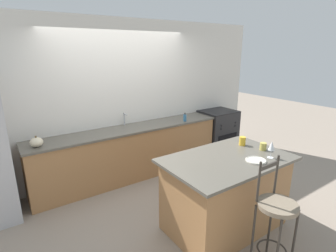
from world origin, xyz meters
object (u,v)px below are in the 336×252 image
object	(u,v)px
coffee_mug	(263,146)
oven_range	(217,132)
dinner_plate	(256,160)
wine_glass	(272,146)
pumpkin_decoration	(36,142)
bar_stool_near	(275,215)
soap_bottle	(185,118)
tumbler_cup	(242,141)

from	to	relation	value
coffee_mug	oven_range	bearing A→B (deg)	59.71
dinner_plate	wine_glass	bearing A→B (deg)	-9.30
dinner_plate	pumpkin_decoration	xyz separation A→B (m)	(-2.02, 2.07, 0.02)
bar_stool_near	dinner_plate	xyz separation A→B (m)	(0.31, 0.51, 0.33)
oven_range	soap_bottle	xyz separation A→B (m)	(-1.02, -0.16, 0.50)
bar_stool_near	wine_glass	world-z (taller)	bar_stool_near
dinner_plate	tumbler_cup	world-z (taller)	tumbler_cup
oven_range	bar_stool_near	size ratio (longest dim) A/B	0.79
oven_range	pumpkin_decoration	size ratio (longest dim) A/B	5.54
wine_glass	soap_bottle	size ratio (longest dim) A/B	1.34
bar_stool_near	pumpkin_decoration	size ratio (longest dim) A/B	7.04
tumbler_cup	wine_glass	bearing A→B (deg)	-96.88
bar_stool_near	pumpkin_decoration	distance (m)	3.11
oven_range	coffee_mug	world-z (taller)	coffee_mug
wine_glass	tumbler_cup	bearing A→B (deg)	83.12
pumpkin_decoration	tumbler_cup	bearing A→B (deg)	-35.16
soap_bottle	tumbler_cup	bearing A→B (deg)	-97.62
bar_stool_near	wine_glass	bearing A→B (deg)	41.66
wine_glass	pumpkin_decoration	distance (m)	3.08
dinner_plate	soap_bottle	xyz separation A→B (m)	(0.49, 1.97, 0.01)
wine_glass	soap_bottle	bearing A→B (deg)	82.56
wine_glass	coffee_mug	size ratio (longest dim) A/B	1.81
tumbler_cup	pumpkin_decoration	world-z (taller)	tumbler_cup
pumpkin_decoration	soap_bottle	size ratio (longest dim) A/B	1.09
bar_stool_near	soap_bottle	bearing A→B (deg)	72.28
oven_range	dinner_plate	distance (m)	2.66
wine_glass	bar_stool_near	bearing A→B (deg)	-138.34
pumpkin_decoration	coffee_mug	bearing A→B (deg)	-38.42
bar_stool_near	dinner_plate	bearing A→B (deg)	58.77
wine_glass	coffee_mug	bearing A→B (deg)	56.00
wine_glass	tumbler_cup	size ratio (longest dim) A/B	1.79
bar_stool_near	dinner_plate	size ratio (longest dim) A/B	5.02
soap_bottle	bar_stool_near	bearing A→B (deg)	-107.72
wine_glass	soap_bottle	world-z (taller)	wine_glass
coffee_mug	bar_stool_near	bearing A→B (deg)	-134.59
oven_range	soap_bottle	size ratio (longest dim) A/B	6.02
oven_range	soap_bottle	bearing A→B (deg)	-171.08
soap_bottle	coffee_mug	bearing A→B (deg)	-93.84
coffee_mug	tumbler_cup	bearing A→B (deg)	107.18
wine_glass	tumbler_cup	distance (m)	0.49
oven_range	tumbler_cup	size ratio (longest dim) A/B	8.02
soap_bottle	pumpkin_decoration	bearing A→B (deg)	177.93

